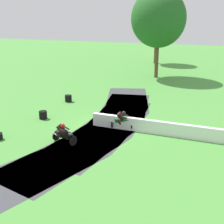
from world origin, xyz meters
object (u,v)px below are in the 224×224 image
object	(u,v)px
motorcycle_lead_black	(64,134)
tire_stack_mid_b	(68,98)
motorcycle_chase_green	(123,120)
tire_stack_mid_a	(43,115)

from	to	relation	value
motorcycle_lead_black	tire_stack_mid_b	world-z (taller)	motorcycle_lead_black
motorcycle_chase_green	tire_stack_mid_a	xyz separation A→B (m)	(-6.33, 0.03, -0.34)
tire_stack_mid_a	tire_stack_mid_b	distance (m)	4.79
tire_stack_mid_a	tire_stack_mid_b	xyz separation A→B (m)	(-0.36, 4.77, 0.00)
motorcycle_chase_green	tire_stack_mid_b	world-z (taller)	motorcycle_chase_green
motorcycle_lead_black	motorcycle_chase_green	xyz separation A→B (m)	(2.65, 3.48, 0.00)
motorcycle_lead_black	tire_stack_mid_a	bearing A→B (deg)	136.35
motorcycle_chase_green	tire_stack_mid_a	world-z (taller)	motorcycle_chase_green
motorcycle_lead_black	tire_stack_mid_b	size ratio (longest dim) A/B	2.80
motorcycle_chase_green	tire_stack_mid_b	size ratio (longest dim) A/B	2.78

